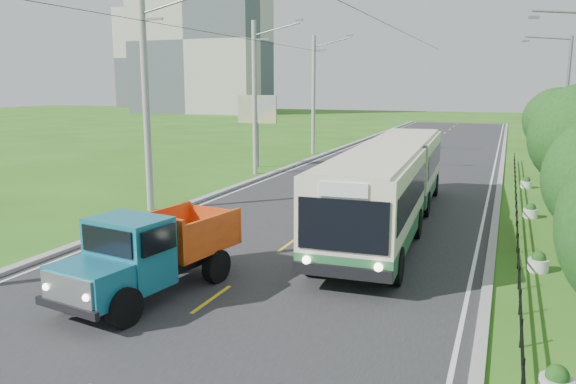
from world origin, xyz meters
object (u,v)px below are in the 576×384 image
Objects in this scene: dump_truck at (151,248)px; tree_fourth at (568,139)px; planter_far at (526,183)px; bus at (391,179)px; pole_far at (314,95)px; pole_near at (147,103)px; billboard_left at (257,114)px; tree_fifth at (558,124)px; streetlight_far at (564,101)px; planter_mid at (531,211)px; pole_mid at (255,98)px; planter_near at (538,263)px; planter_front at (557,384)px; tree_back at (550,121)px.

tree_fourth is at bearing 59.80° from dump_truck.
bus reaches higher than planter_far.
tree_fourth is 8.62m from planter_far.
pole_far is 25.62m from bus.
tree_fourth is at bearing 15.84° from pole_near.
billboard_left is (-1.24, 15.00, -1.23)m from pole_near.
planter_far is (16.86, -11.00, -4.81)m from pole_far.
tree_fourth is 0.93× the size of tree_fifth.
planter_mid is at bearing -98.30° from streetlight_far.
streetlight_far is at bearing 20.32° from pole_mid.
bus is at bearing 143.62° from planter_near.
billboard_left is at bearing 112.42° from pole_mid.
planter_front is (16.86, -23.00, -4.81)m from pole_mid.
planter_front is at bearing -64.28° from pole_far.
tree_fifth is at bearing -95.71° from streetlight_far.
pole_far reaches higher than planter_front.
streetlight_far is 14.88m from planter_mid.
streetlight_far is (18.90, 19.00, -0.19)m from pole_near.
billboard_left is at bearing 168.72° from tree_fifth.
planter_mid is at bearing -28.92° from billboard_left.
tree_fifth is at bearing 86.75° from planter_front.
planter_near is (16.86, -3.00, -4.81)m from pole_near.
tree_back is (-0.00, 6.00, -0.20)m from tree_fifth.
pole_near is at bearing 133.70° from dump_truck.
planter_far is 0.04× the size of bus.
pole_near reaches higher than planter_mid.
pole_far reaches higher than planter_near.
planter_mid is at bearing 90.00° from planter_front.
planter_front is 1.00× the size of planter_mid.
planter_far is at bearing 61.81° from bus.
tree_back reaches higher than planter_near.
pole_near is 15.10m from billboard_left.
dump_truck is at bearing -126.01° from planter_mid.
tree_fourth is at bearing -90.00° from tree_back.
billboard_left is (-18.10, 10.00, 3.58)m from planter_mid.
pole_near is 26.80m from streetlight_far.
pole_far is 19.56m from streetlight_far.
pole_near is 1.00× the size of pole_mid.
tree_fourth is 6.01m from tree_fifth.
billboard_left is at bearing 173.69° from planter_far.
planter_far is at bearing 90.00° from planter_near.
planter_near is 1.00× the size of planter_far.
pole_mid is at bearing 138.35° from planter_near.
planter_far is at bearing 90.00° from planter_front.
planter_mid is (-1.26, -6.14, -3.57)m from tree_fifth.
tree_fifth is at bearing -90.00° from tree_back.
streetlight_far reaches higher than planter_near.
planter_far is (0.00, 16.00, 0.00)m from planter_near.
tree_fourth is 18.65m from dump_truck.
tree_fourth is 1.04× the size of billboard_left.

